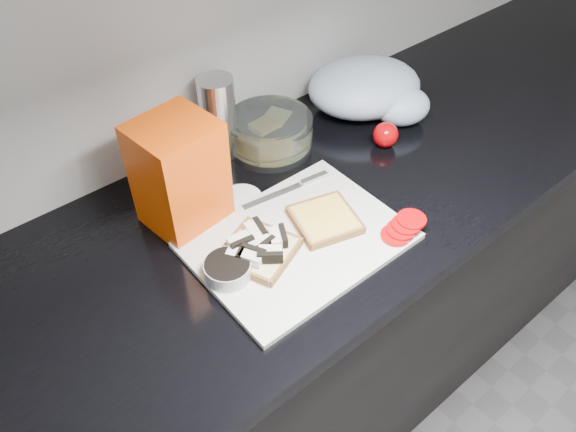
% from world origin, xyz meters
% --- Properties ---
extents(base_cabinet, '(3.50, 0.60, 0.86)m').
position_xyz_m(base_cabinet, '(0.00, 1.20, 0.43)').
color(base_cabinet, black).
rests_on(base_cabinet, ground).
extents(countertop, '(3.50, 0.64, 0.04)m').
position_xyz_m(countertop, '(0.00, 1.20, 0.88)').
color(countertop, black).
rests_on(countertop, base_cabinet).
extents(cutting_board, '(0.40, 0.30, 0.01)m').
position_xyz_m(cutting_board, '(-0.14, 1.11, 0.91)').
color(cutting_board, silver).
rests_on(cutting_board, countertop).
extents(bread_left, '(0.17, 0.17, 0.04)m').
position_xyz_m(bread_left, '(-0.22, 1.12, 0.93)').
color(bread_left, '#FAE8B0').
rests_on(bread_left, cutting_board).
extents(bread_right, '(0.15, 0.15, 0.02)m').
position_xyz_m(bread_right, '(-0.07, 1.11, 0.92)').
color(bread_right, '#FAE8B0').
rests_on(bread_right, cutting_board).
extents(tomato_slices, '(0.12, 0.08, 0.02)m').
position_xyz_m(tomato_slices, '(0.03, 0.99, 0.92)').
color(tomato_slices, '#B80408').
rests_on(tomato_slices, cutting_board).
extents(knife, '(0.21, 0.04, 0.01)m').
position_xyz_m(knife, '(-0.04, 1.22, 0.92)').
color(knife, '#B1B1B5').
rests_on(knife, cutting_board).
extents(seed_tub, '(0.09, 0.09, 0.04)m').
position_xyz_m(seed_tub, '(-0.29, 1.12, 0.92)').
color(seed_tub, '#AFB5B5').
rests_on(seed_tub, countertop).
extents(tub_lid, '(0.10, 0.10, 0.01)m').
position_xyz_m(tub_lid, '(-0.15, 1.28, 0.90)').
color(tub_lid, white).
rests_on(tub_lid, countertop).
extents(glass_bowl, '(0.19, 0.19, 0.08)m').
position_xyz_m(glass_bowl, '(0.01, 1.38, 0.94)').
color(glass_bowl, silver).
rests_on(glass_bowl, countertop).
extents(bread_bag, '(0.16, 0.15, 0.23)m').
position_xyz_m(bread_bag, '(-0.27, 1.30, 1.01)').
color(bread_bag, '#EF3E03').
rests_on(bread_bag, countertop).
extents(steel_canister, '(0.08, 0.08, 0.19)m').
position_xyz_m(steel_canister, '(-0.09, 1.44, 1.00)').
color(steel_canister, silver).
rests_on(steel_canister, countertop).
extents(grocery_bag, '(0.35, 0.34, 0.13)m').
position_xyz_m(grocery_bag, '(0.30, 1.34, 0.96)').
color(grocery_bag, silver).
rests_on(grocery_bag, countertop).
extents(whole_tomatoes, '(0.06, 0.06, 0.06)m').
position_xyz_m(whole_tomatoes, '(0.22, 1.22, 0.93)').
color(whole_tomatoes, '#B80408').
rests_on(whole_tomatoes, countertop).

